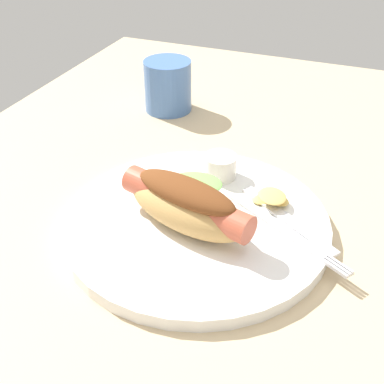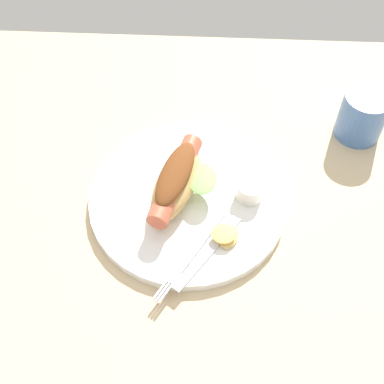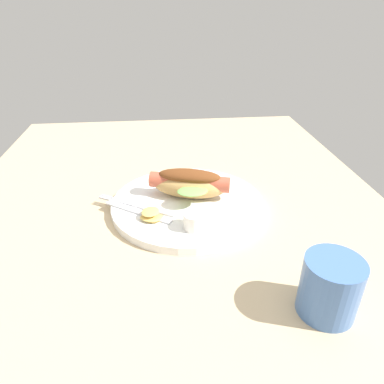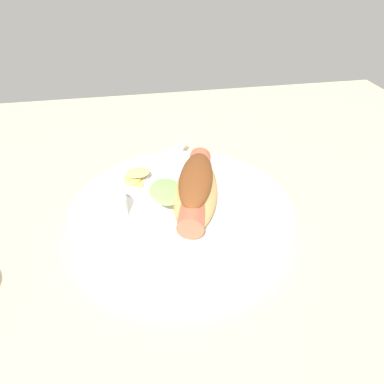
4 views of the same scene
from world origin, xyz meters
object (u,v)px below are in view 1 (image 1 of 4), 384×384
knife (287,219)px  sauce_ramekin (220,166)px  plate (196,223)px  drinking_cup (168,86)px  fork (284,231)px  chips_pile (271,198)px  hot_dog (186,204)px

knife → sauce_ramekin: bearing=-175.6°
plate → drinking_cup: 33.08cm
fork → drinking_cup: (-27.44, -26.35, 2.45)cm
plate → drinking_cup: size_ratio=3.63×
fork → drinking_cup: size_ratio=1.82×
plate → fork: bearing=96.6°
chips_pile → drinking_cup: size_ratio=0.63×
hot_dog → chips_pile: size_ratio=3.10×
hot_dog → chips_pile: bearing=60.7°
plate → fork: size_ratio=2.00×
chips_pile → plate: bearing=-50.4°
knife → hot_dog: bearing=-118.7°
plate → chips_pile: chips_pile is taller
sauce_ramekin → knife: 12.04cm
hot_dog → drinking_cup: 34.24cm
drinking_cup → fork: bearing=43.8°
knife → drinking_cup: 36.45cm
sauce_ramekin → knife: bearing=59.4°
knife → drinking_cup: size_ratio=1.76×
plate → hot_dog: hot_dog is taller
chips_pile → sauce_ramekin: bearing=-114.2°
fork → chips_pile: bearing=150.7°
plate → fork: 10.19cm
fork → knife: 2.20cm
chips_pile → drinking_cup: 32.68cm
sauce_ramekin → plate: bearing=2.5°
hot_dog → chips_pile: hot_dog is taller
plate → hot_dog: (1.81, -0.53, 3.88)cm
chips_pile → fork: bearing=30.4°
hot_dog → sauce_ramekin: (-11.24, 0.13, -1.58)cm
fork → knife: (-2.19, -0.18, -0.02)cm
plate → sauce_ramekin: (-9.43, -0.40, 2.30)cm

